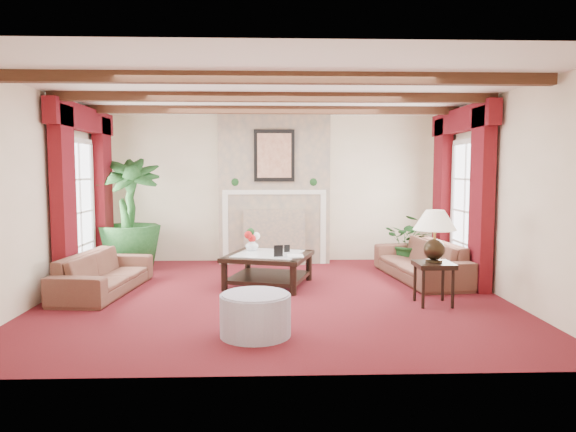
{
  "coord_description": "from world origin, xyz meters",
  "views": [
    {
      "loc": [
        -0.06,
        -6.83,
        1.67
      ],
      "look_at": [
        0.18,
        0.4,
        1.04
      ],
      "focal_mm": 32.0,
      "sensor_mm": 36.0,
      "label": 1
    }
  ],
  "objects_px": {
    "potted_palm": "(129,239)",
    "ottoman": "(255,315)",
    "sofa_right": "(420,253)",
    "coffee_table": "(269,270)",
    "side_table": "(433,283)",
    "sofa_left": "(104,266)"
  },
  "relations": [
    {
      "from": "potted_palm",
      "to": "ottoman",
      "type": "bearing_deg",
      "value": -57.84
    },
    {
      "from": "sofa_right",
      "to": "coffee_table",
      "type": "xyz_separation_m",
      "value": [
        -2.35,
        -0.35,
        -0.17
      ]
    },
    {
      "from": "coffee_table",
      "to": "ottoman",
      "type": "bearing_deg",
      "value": -76.49
    },
    {
      "from": "side_table",
      "to": "ottoman",
      "type": "relative_size",
      "value": 0.74
    },
    {
      "from": "sofa_left",
      "to": "side_table",
      "type": "distance_m",
      "value": 4.42
    },
    {
      "from": "sofa_left",
      "to": "potted_palm",
      "type": "relative_size",
      "value": 0.95
    },
    {
      "from": "sofa_right",
      "to": "potted_palm",
      "type": "relative_size",
      "value": 1.03
    },
    {
      "from": "sofa_left",
      "to": "side_table",
      "type": "height_order",
      "value": "sofa_left"
    },
    {
      "from": "coffee_table",
      "to": "side_table",
      "type": "bearing_deg",
      "value": -12.48
    },
    {
      "from": "sofa_left",
      "to": "coffee_table",
      "type": "height_order",
      "value": "sofa_left"
    },
    {
      "from": "potted_palm",
      "to": "side_table",
      "type": "bearing_deg",
      "value": -28.47
    },
    {
      "from": "potted_palm",
      "to": "side_table",
      "type": "distance_m",
      "value": 5.06
    },
    {
      "from": "potted_palm",
      "to": "coffee_table",
      "type": "height_order",
      "value": "potted_palm"
    },
    {
      "from": "side_table",
      "to": "ottoman",
      "type": "xyz_separation_m",
      "value": [
        -2.2,
        -1.15,
        -0.06
      ]
    },
    {
      "from": "sofa_right",
      "to": "side_table",
      "type": "xyz_separation_m",
      "value": [
        -0.27,
        -1.51,
        -0.13
      ]
    },
    {
      "from": "sofa_left",
      "to": "potted_palm",
      "type": "height_order",
      "value": "potted_palm"
    },
    {
      "from": "side_table",
      "to": "ottoman",
      "type": "bearing_deg",
      "value": -152.37
    },
    {
      "from": "sofa_right",
      "to": "ottoman",
      "type": "relative_size",
      "value": 2.91
    },
    {
      "from": "sofa_right",
      "to": "coffee_table",
      "type": "distance_m",
      "value": 2.38
    },
    {
      "from": "sofa_right",
      "to": "side_table",
      "type": "height_order",
      "value": "sofa_right"
    },
    {
      "from": "potted_palm",
      "to": "sofa_left",
      "type": "bearing_deg",
      "value": -86.72
    },
    {
      "from": "ottoman",
      "to": "potted_palm",
      "type": "bearing_deg",
      "value": 122.16
    }
  ]
}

